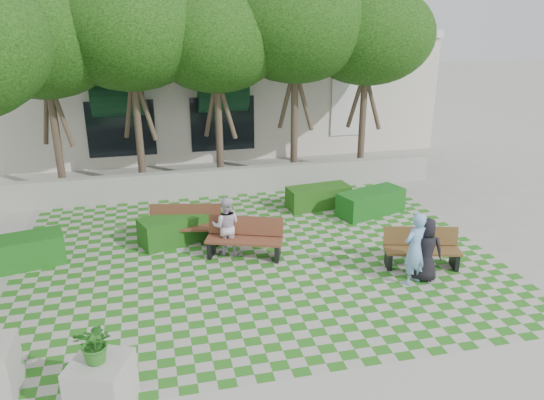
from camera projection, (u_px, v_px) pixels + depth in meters
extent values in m
plane|color=gray|center=(266.00, 277.00, 12.73)|extent=(90.00, 90.00, 0.00)
plane|color=#2B721E|center=(258.00, 259.00, 13.64)|extent=(12.00, 12.00, 0.00)
cube|color=#9E9B93|center=(226.00, 181.00, 18.23)|extent=(15.00, 0.36, 0.90)
cube|color=brown|center=(422.00, 250.00, 13.07)|extent=(1.92, 1.01, 0.06)
cube|color=brown|center=(421.00, 236.00, 13.22)|extent=(1.81, 0.59, 0.46)
cube|color=black|center=(388.00, 259.00, 13.17)|extent=(0.23, 0.52, 0.45)
cube|color=black|center=(454.00, 259.00, 13.13)|extent=(0.23, 0.52, 0.45)
cube|color=#5B301F|center=(244.00, 240.00, 13.57)|extent=(2.04, 1.24, 0.07)
cube|color=#5B301F|center=(246.00, 225.00, 13.73)|extent=(1.88, 0.81, 0.49)
cube|color=black|center=(211.00, 247.00, 13.75)|extent=(0.29, 0.55, 0.48)
cube|color=black|center=(278.00, 251.00, 13.55)|extent=(0.29, 0.55, 0.48)
cube|color=#532D1C|center=(185.00, 227.00, 14.40)|extent=(2.04, 0.99, 0.07)
cube|color=#532D1C|center=(186.00, 213.00, 14.56)|extent=(1.95, 0.54, 0.49)
cube|color=black|center=(153.00, 235.00, 14.46)|extent=(0.22, 0.55, 0.48)
cube|color=black|center=(217.00, 235.00, 14.50)|extent=(0.22, 0.55, 0.48)
cube|color=#154F18|center=(371.00, 202.00, 16.48)|extent=(2.30, 1.50, 0.75)
cube|color=#1E4D14|center=(318.00, 197.00, 17.02)|extent=(2.08, 1.02, 0.70)
cube|color=#184913|center=(179.00, 228.00, 14.59)|extent=(2.29, 1.53, 0.75)
cube|color=#165316|center=(17.00, 252.00, 13.14)|extent=(2.32, 1.34, 0.76)
cube|color=#9E9B93|center=(101.00, 384.00, 8.50)|extent=(1.14, 1.14, 0.88)
imported|color=#2C7123|center=(96.00, 343.00, 8.23)|extent=(0.77, 0.73, 0.68)
imported|color=#78A6DB|center=(415.00, 249.00, 12.17)|extent=(0.75, 0.62, 1.77)
imported|color=black|center=(426.00, 250.00, 12.37)|extent=(0.90, 0.79, 1.55)
imported|color=silver|center=(226.00, 226.00, 13.69)|extent=(0.88, 0.76, 1.56)
cylinder|color=#47382B|center=(57.00, 142.00, 17.84)|extent=(0.26, 0.26, 3.64)
ellipsoid|color=#1E4C11|center=(43.00, 41.00, 16.72)|extent=(4.80, 4.80, 3.60)
cylinder|color=#47382B|center=(139.00, 135.00, 18.40)|extent=(0.26, 0.26, 3.81)
ellipsoid|color=#1E4C11|center=(130.00, 33.00, 17.22)|extent=(5.00, 5.00, 3.75)
cylinder|color=#47382B|center=(219.00, 134.00, 19.05)|extent=(0.26, 0.26, 3.58)
ellipsoid|color=#1E4C11|center=(216.00, 41.00, 17.94)|extent=(4.60, 4.60, 3.45)
cylinder|color=#47382B|center=(294.00, 125.00, 19.60)|extent=(0.26, 0.26, 3.92)
ellipsoid|color=#1E4C11|center=(296.00, 26.00, 18.39)|extent=(5.20, 5.20, 3.90)
cylinder|color=#47382B|center=(362.00, 125.00, 20.22)|extent=(0.26, 0.26, 3.70)
ellipsoid|color=#1E4C11|center=(368.00, 34.00, 19.08)|extent=(4.80, 4.80, 3.60)
cube|color=beige|center=(220.00, 87.00, 25.04)|extent=(18.00, 8.00, 5.00)
cube|color=white|center=(233.00, 36.00, 20.53)|extent=(18.00, 0.30, 0.30)
cube|color=black|center=(350.00, 104.00, 22.56)|extent=(1.40, 0.10, 2.40)
cylinder|color=#0D321B|center=(118.00, 93.00, 20.22)|extent=(3.00, 1.80, 1.80)
cube|color=black|center=(121.00, 129.00, 20.71)|extent=(2.60, 0.08, 2.20)
cylinder|color=#0D321B|center=(222.00, 89.00, 21.09)|extent=(3.00, 1.80, 1.80)
cube|color=black|center=(223.00, 124.00, 21.58)|extent=(2.60, 0.08, 2.20)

